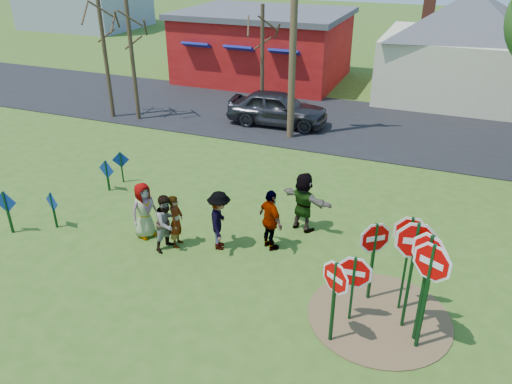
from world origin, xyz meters
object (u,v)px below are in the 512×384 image
at_px(stop_sign_b, 409,241).
at_px(stop_sign_a, 335,285).
at_px(person_a, 144,210).
at_px(suv, 278,108).
at_px(utility_pole, 294,18).
at_px(stop_sign_c, 430,274).
at_px(person_b, 176,221).
at_px(stop_sign_d, 414,250).

bearing_deg(stop_sign_b, stop_sign_a, -131.73).
xyz_separation_m(person_a, suv, (0.33, 10.27, -0.02)).
relative_size(suv, utility_pole, 0.49).
bearing_deg(stop_sign_c, utility_pole, 146.88).
xyz_separation_m(stop_sign_c, suv, (-7.28, 11.94, -1.07)).
bearing_deg(person_b, stop_sign_c, -116.11).
bearing_deg(stop_sign_c, stop_sign_a, -137.80).
bearing_deg(suv, person_a, 175.49).
relative_size(stop_sign_a, person_b, 1.39).
distance_m(stop_sign_d, utility_pole, 12.06).
relative_size(stop_sign_d, person_a, 1.68).
distance_m(stop_sign_a, suv, 13.63).
bearing_deg(utility_pole, person_b, -91.81).
bearing_deg(stop_sign_c, stop_sign_b, 140.85).
bearing_deg(stop_sign_c, suv, 147.85).
xyz_separation_m(stop_sign_d, utility_pole, (-5.90, 10.13, 2.86)).
relative_size(person_a, utility_pole, 0.18).
height_order(stop_sign_a, utility_pole, utility_pole).
height_order(person_a, suv, person_a).
bearing_deg(stop_sign_b, utility_pole, 116.90).
height_order(stop_sign_c, utility_pole, utility_pole).
bearing_deg(stop_sign_d, stop_sign_a, -151.78).
height_order(stop_sign_d, utility_pole, utility_pole).
xyz_separation_m(stop_sign_a, stop_sign_c, (1.71, 0.48, 0.41)).
bearing_deg(stop_sign_c, person_b, -167.03).
distance_m(stop_sign_b, person_b, 6.16).
distance_m(stop_sign_b, suv, 12.84).
xyz_separation_m(stop_sign_d, person_a, (-7.25, 1.14, -1.16)).
xyz_separation_m(stop_sign_b, utility_pole, (-5.76, 9.56, 3.01)).
height_order(stop_sign_b, stop_sign_d, stop_sign_d).
distance_m(stop_sign_d, person_a, 7.43).
height_order(stop_sign_a, stop_sign_b, stop_sign_b).
xyz_separation_m(person_b, utility_pole, (0.29, 9.09, 4.09)).
distance_m(person_b, suv, 10.40).
distance_m(stop_sign_b, stop_sign_d, 0.60).
bearing_deg(person_b, utility_pole, -14.42).
bearing_deg(stop_sign_a, stop_sign_c, 48.34).
distance_m(stop_sign_a, person_a, 6.31).
bearing_deg(person_b, suv, -8.53).
bearing_deg(stop_sign_a, utility_pole, 144.81).
xyz_separation_m(stop_sign_a, utility_pole, (-4.55, 11.14, 3.39)).
bearing_deg(utility_pole, stop_sign_a, -67.80).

